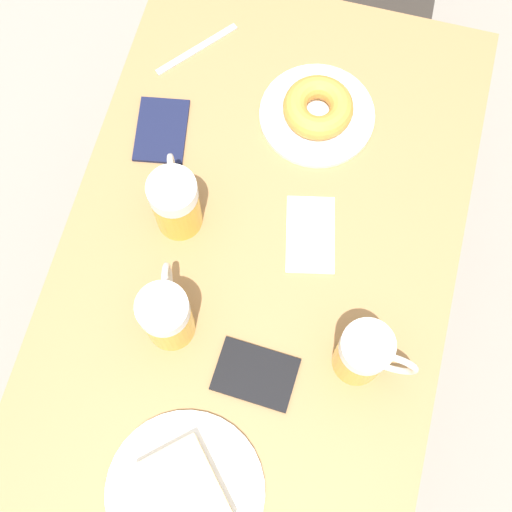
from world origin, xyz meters
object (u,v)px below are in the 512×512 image
beer_mug_center (364,354)px  napkin_folded (310,235)px  beer_mug_left (167,315)px  fork (197,49)px  plate_with_cake (185,491)px  plate_with_donut (318,110)px  passport_far_edge (255,374)px  beer_mug_right (176,202)px  passport_near_edge (162,130)px

beer_mug_center → napkin_folded: size_ratio=0.90×
beer_mug_left → fork: bearing=101.5°
beer_mug_left → napkin_folded: 0.28m
plate_with_cake → plate_with_donut: plate_with_donut is taller
napkin_folded → fork: size_ratio=1.06×
plate_with_cake → beer_mug_left: size_ratio=1.77×
beer_mug_center → passport_far_edge: bearing=-158.7°
beer_mug_right → fork: (-0.06, 0.33, -0.07)m
napkin_folded → passport_near_edge: size_ratio=1.08×
fork → passport_near_edge: bearing=-94.5°
napkin_folded → passport_far_edge: 0.25m
plate_with_cake → fork: (-0.20, 0.75, -0.01)m
passport_far_edge → fork: bearing=114.7°
beer_mug_left → beer_mug_right: bearing=102.4°
fork → beer_mug_left: bearing=-78.5°
beer_mug_left → passport_near_edge: size_ratio=0.98×
beer_mug_left → passport_near_edge: 0.36m
plate_with_cake → beer_mug_left: 0.26m
beer_mug_center → beer_mug_right: (-0.34, 0.17, 0.00)m
plate_with_donut → beer_mug_left: size_ratio=1.51×
beer_mug_center → fork: beer_mug_center is taller
beer_mug_center → beer_mug_left: bearing=-177.0°
plate_with_cake → napkin_folded: 0.46m
passport_far_edge → plate_with_donut: bearing=91.1°
plate_with_donut → napkin_folded: plate_with_donut is taller
passport_near_edge → passport_far_edge: size_ratio=1.07×
beer_mug_left → fork: 0.53m
plate_with_donut → passport_far_edge: bearing=-88.9°
plate_with_cake → plate_with_donut: size_ratio=1.17×
napkin_folded → fork: same height
plate_with_cake → passport_far_edge: bearing=73.6°
beer_mug_right → fork: beer_mug_right is taller
beer_mug_center → passport_far_edge: (-0.15, -0.06, -0.06)m
passport_near_edge → passport_far_edge: same height
plate_with_cake → plate_with_donut: (0.05, 0.67, 0.01)m
passport_far_edge → beer_mug_left: bearing=163.9°
beer_mug_right → plate_with_donut: bearing=53.7°
passport_near_edge → passport_far_edge: 0.46m
fork → beer_mug_right: bearing=-79.0°
beer_mug_left → beer_mug_center: same height
beer_mug_left → beer_mug_right: 0.19m
plate_with_cake → passport_near_edge: 0.61m
beer_mug_center → passport_near_edge: bearing=143.1°
plate_with_cake → beer_mug_left: (-0.09, 0.24, 0.05)m
beer_mug_left → beer_mug_center: (0.30, 0.02, 0.00)m
plate_with_donut → napkin_folded: 0.23m
beer_mug_right → passport_far_edge: bearing=-49.8°
fork → beer_mug_center: bearing=-50.4°
beer_mug_right → napkin_folded: size_ratio=0.90×
plate_with_cake → passport_near_edge: plate_with_cake is taller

